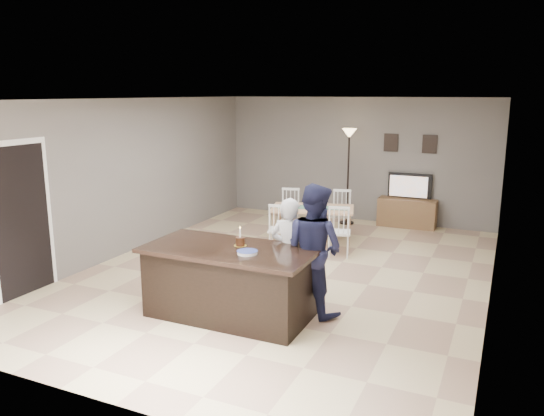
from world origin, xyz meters
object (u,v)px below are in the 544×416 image
at_px(television, 409,186).
at_px(kitchen_island, 230,282).
at_px(dining_table, 313,214).
at_px(tv_console, 407,213).
at_px(man, 314,249).
at_px(plate_stack, 247,252).
at_px(floor_lamp, 349,150).
at_px(woman, 290,254).
at_px(birthday_cake, 240,241).

bearing_deg(television, kitchen_island, 77.99).
bearing_deg(dining_table, tv_console, 41.27).
distance_m(man, plate_stack, 0.92).
distance_m(tv_console, floor_lamp, 1.81).
bearing_deg(dining_table, plate_stack, -97.52).
xyz_separation_m(tv_console, floor_lamp, (-1.24, -0.24, 1.29)).
bearing_deg(tv_console, dining_table, -123.52).
bearing_deg(television, floor_lamp, 14.09).
bearing_deg(kitchen_island, floor_lamp, 90.44).
distance_m(kitchen_island, woman, 0.85).
relative_size(man, floor_lamp, 0.82).
bearing_deg(kitchen_island, tv_console, 77.84).
bearing_deg(birthday_cake, dining_table, 94.28).
bearing_deg(man, plate_stack, 68.71).
bearing_deg(kitchen_island, woman, 43.26).
bearing_deg(dining_table, man, -84.86).
relative_size(woman, floor_lamp, 0.72).
height_order(kitchen_island, dining_table, dining_table).
bearing_deg(plate_stack, kitchen_island, 156.47).
bearing_deg(kitchen_island, television, 77.99).
height_order(man, plate_stack, man).
bearing_deg(dining_table, woman, -90.81).
relative_size(kitchen_island, birthday_cake, 8.72).
bearing_deg(dining_table, floor_lamp, 70.70).
bearing_deg(floor_lamp, kitchen_island, -89.56).
distance_m(television, man, 5.10).
bearing_deg(man, tv_console, -73.28).
distance_m(woman, floor_lamp, 4.89).
distance_m(television, birthday_cake, 5.62).
bearing_deg(kitchen_island, birthday_cake, 59.89).
distance_m(tv_console, plate_stack, 5.81).
distance_m(television, woman, 5.13).
bearing_deg(kitchen_island, plate_stack, -23.53).
height_order(plate_stack, floor_lamp, floor_lamp).
bearing_deg(television, dining_table, 57.35).
distance_m(kitchen_island, birthday_cake, 0.53).
relative_size(television, man, 0.54).
bearing_deg(man, floor_lamp, -58.72).
height_order(kitchen_island, television, television).
height_order(tv_console, plate_stack, plate_stack).
height_order(television, woman, woman).
distance_m(tv_console, dining_table, 2.50).
height_order(birthday_cake, dining_table, birthday_cake).
relative_size(plate_stack, floor_lamp, 0.12).
height_order(woman, dining_table, woman).
bearing_deg(birthday_cake, man, 26.16).
bearing_deg(tv_console, floor_lamp, -168.99).
xyz_separation_m(television, man, (-0.28, -5.09, -0.02)).
relative_size(television, woman, 0.62).
relative_size(television, birthday_cake, 3.71).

